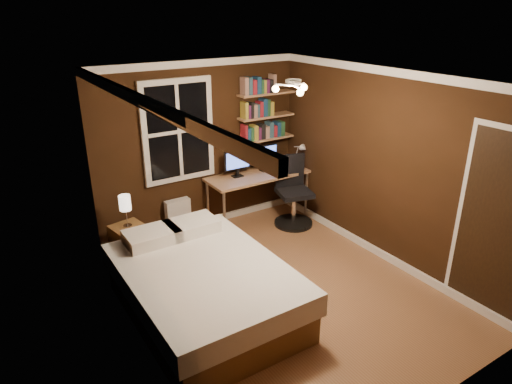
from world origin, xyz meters
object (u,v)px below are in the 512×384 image
desk (258,178)px  monitor_right (265,158)px  radiator (178,217)px  bedside_lamp (126,211)px  office_chair (293,198)px  monitor_left (237,163)px  desk_lamp (299,155)px  nightstand (130,243)px  bed (204,288)px

desk → monitor_right: size_ratio=3.75×
radiator → desk: 1.36m
bedside_lamp → desk: size_ratio=0.27×
bedside_lamp → radiator: 1.02m
monitor_right → radiator: bearing=174.5°
radiator → desk: (1.27, -0.22, 0.44)m
bedside_lamp → office_chair: (2.50, -0.27, -0.30)m
monitor_right → office_chair: (0.20, -0.48, -0.56)m
desk → monitor_right: monitor_right is taller
monitor_right → bedside_lamp: bearing=-174.9°
monitor_left → desk_lamp: desk_lamp is taller
nightstand → bedside_lamp: size_ratio=1.15×
bedside_lamp → office_chair: size_ratio=0.40×
bed → desk: 2.50m
nightstand → monitor_right: size_ratio=1.16×
desk_lamp → office_chair: bearing=-138.1°
nightstand → radiator: 0.92m
bedside_lamp → desk_lamp: 2.82m
monitor_right → desk_lamp: 0.54m
radiator → office_chair: size_ratio=0.51×
nightstand → radiator: radiator is taller
radiator → office_chair: (1.65, -0.62, 0.15)m
bedside_lamp → radiator: (0.85, 0.35, -0.44)m
bed → nightstand: bed is taller
nightstand → office_chair: size_ratio=0.46×
desk → office_chair: (0.38, -0.40, -0.29)m
bedside_lamp → desk: bedside_lamp is taller
desk → desk_lamp: size_ratio=3.70×
monitor_left → monitor_right: (0.51, 0.00, 0.00)m
monitor_right → monitor_left: bearing=180.0°
desk → monitor_left: 0.43m
monitor_right → office_chair: bearing=-67.6°
monitor_left → desk: bearing=-14.1°
monitor_right → desk_lamp: (0.50, -0.21, 0.01)m
desk → office_chair: size_ratio=1.51×
bed → office_chair: 2.54m
monitor_right → nightstand: bearing=-174.9°
desk → radiator: bearing=170.1°
desk_lamp → nightstand: bearing=-179.9°
desk_lamp → office_chair: size_ratio=0.41×
nightstand → bedside_lamp: bedside_lamp is taller
radiator → monitor_left: monitor_left is taller
radiator → desk_lamp: size_ratio=1.25×
nightstand → desk: 2.17m
monitor_right → desk_lamp: size_ratio=0.98×
bed → nightstand: bearing=101.4°
desk → desk_lamp: (0.69, -0.12, 0.28)m
nightstand → office_chair: office_chair is taller
radiator → monitor_right: 1.62m
nightstand → desk: size_ratio=0.31×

